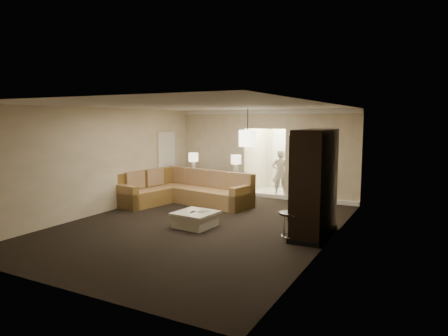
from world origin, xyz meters
The scene contains 19 objects.
ground centered at (0.00, 0.00, 0.00)m, with size 8.00×8.00×0.00m, color black.
wall_back centered at (0.00, 4.00, 1.40)m, with size 6.00×0.04×2.80m, color beige.
wall_front centered at (0.00, -4.00, 1.40)m, with size 6.00×0.04×2.80m, color beige.
wall_left centered at (-3.00, 0.00, 1.40)m, with size 0.04×8.00×2.80m, color beige.
wall_right centered at (3.00, 0.00, 1.40)m, with size 0.04×8.00×2.80m, color beige.
ceiling centered at (0.00, 0.00, 2.80)m, with size 6.00×8.00×0.02m, color silver.
crown_molding centered at (0.00, 3.95, 2.73)m, with size 6.00×0.10×0.12m, color white.
baseboard centered at (0.00, 3.95, 0.06)m, with size 6.00×0.10×0.12m, color white.
side_door centered at (-2.97, 2.80, 1.05)m, with size 0.05×0.90×2.10m, color white.
foyer centered at (0.00, 5.34, 1.30)m, with size 1.44×2.02×2.80m.
sectional_sofa centered at (-1.75, 1.92, 0.39)m, with size 3.67×2.75×0.98m.
coffee_table centered at (-0.02, -0.15, 0.18)m, with size 0.96×0.96×0.37m.
console_table centered at (-1.40, 3.20, 0.47)m, with size 2.07×0.53×0.79m.
armoire centered at (2.60, 0.41, 1.10)m, with size 0.68×1.59×2.29m.
drink_table centered at (2.29, -0.16, 0.43)m, with size 0.48×0.48×0.60m.
table_lamp_left centered at (-2.19, 3.22, 1.20)m, with size 0.32×0.32×0.61m.
table_lamp_right centered at (-0.61, 3.18, 1.20)m, with size 0.32×0.32×0.61m.
pendant_light centered at (0.00, 2.70, 1.95)m, with size 0.38×0.38×1.09m.
person centered at (0.45, 4.30, 0.85)m, with size 0.61×0.41×1.69m, color silver.
Camera 1 is at (4.81, -7.87, 2.49)m, focal length 32.00 mm.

